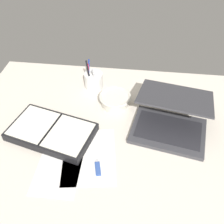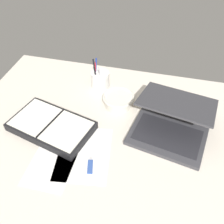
{
  "view_description": "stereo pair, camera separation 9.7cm",
  "coord_description": "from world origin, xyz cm",
  "px_view_note": "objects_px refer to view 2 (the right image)",
  "views": [
    {
      "loc": [
        6.76,
        -71.35,
        85.01
      ],
      "look_at": [
        -2.39,
        6.39,
        9.0
      ],
      "focal_mm": 40.0,
      "sensor_mm": 36.0,
      "label": 1
    },
    {
      "loc": [
        16.34,
        -69.61,
        85.01
      ],
      "look_at": [
        -2.39,
        6.39,
        9.0
      ],
      "focal_mm": 40.0,
      "sensor_mm": 36.0,
      "label": 2
    }
  ],
  "objects_px": {
    "pen_cup": "(100,79)",
    "laptop": "(171,124)",
    "scissors": "(64,145)",
    "bowl": "(118,100)",
    "planner": "(51,126)"
  },
  "relations": [
    {
      "from": "laptop",
      "to": "scissors",
      "type": "distance_m",
      "value": 0.46
    },
    {
      "from": "laptop",
      "to": "scissors",
      "type": "xyz_separation_m",
      "value": [
        -0.42,
        -0.18,
        -0.05
      ]
    },
    {
      "from": "scissors",
      "to": "planner",
      "type": "bearing_deg",
      "value": 109.79
    },
    {
      "from": "laptop",
      "to": "pen_cup",
      "type": "distance_m",
      "value": 0.46
    },
    {
      "from": "laptop",
      "to": "planner",
      "type": "xyz_separation_m",
      "value": [
        -0.51,
        -0.1,
        -0.03
      ]
    },
    {
      "from": "laptop",
      "to": "planner",
      "type": "bearing_deg",
      "value": -157.46
    },
    {
      "from": "laptop",
      "to": "planner",
      "type": "distance_m",
      "value": 0.52
    },
    {
      "from": "bowl",
      "to": "planner",
      "type": "bearing_deg",
      "value": -137.92
    },
    {
      "from": "laptop",
      "to": "scissors",
      "type": "relative_size",
      "value": 2.91
    },
    {
      "from": "laptop",
      "to": "pen_cup",
      "type": "relative_size",
      "value": 2.24
    },
    {
      "from": "bowl",
      "to": "pen_cup",
      "type": "relative_size",
      "value": 0.94
    },
    {
      "from": "bowl",
      "to": "planner",
      "type": "relative_size",
      "value": 0.39
    },
    {
      "from": "planner",
      "to": "bowl",
      "type": "bearing_deg",
      "value": 56.49
    },
    {
      "from": "bowl",
      "to": "pen_cup",
      "type": "height_order",
      "value": "pen_cup"
    },
    {
      "from": "pen_cup",
      "to": "laptop",
      "type": "bearing_deg",
      "value": -32.71
    }
  ]
}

